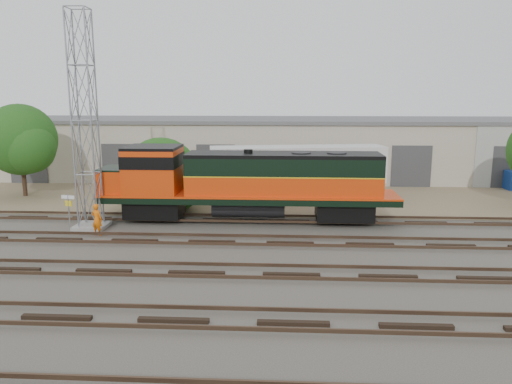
# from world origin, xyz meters

# --- Properties ---
(ground) EXTENTS (140.00, 140.00, 0.00)m
(ground) POSITION_xyz_m (0.00, 0.00, 0.00)
(ground) COLOR #47423A
(ground) RESTS_ON ground
(dirt_strip) EXTENTS (80.00, 16.00, 0.02)m
(dirt_strip) POSITION_xyz_m (0.00, 15.00, 0.01)
(dirt_strip) COLOR #726047
(dirt_strip) RESTS_ON ground
(tracks) EXTENTS (80.00, 20.40, 0.28)m
(tracks) POSITION_xyz_m (0.00, -3.00, 0.08)
(tracks) COLOR black
(tracks) RESTS_ON ground
(warehouse) EXTENTS (58.40, 10.40, 5.30)m
(warehouse) POSITION_xyz_m (0.04, 22.98, 2.65)
(warehouse) COLOR #BAAE9B
(warehouse) RESTS_ON ground
(locomotive) EXTENTS (17.53, 3.07, 4.21)m
(locomotive) POSITION_xyz_m (-2.75, 6.00, 2.41)
(locomotive) COLOR black
(locomotive) RESTS_ON tracks
(signal_tower) EXTENTS (1.76, 1.76, 11.95)m
(signal_tower) POSITION_xyz_m (-11.28, 4.12, 5.82)
(signal_tower) COLOR gray
(signal_tower) RESTS_ON ground
(sign_post) EXTENTS (0.80, 0.18, 1.98)m
(sign_post) POSITION_xyz_m (-12.39, 3.76, 1.38)
(sign_post) COLOR gray
(sign_post) RESTS_ON ground
(worker) EXTENTS (0.74, 0.61, 1.74)m
(worker) POSITION_xyz_m (-10.37, 2.62, 0.87)
(worker) COLOR orange
(worker) RESTS_ON ground
(semi_trailer) EXTENTS (12.69, 4.53, 3.83)m
(semi_trailer) POSITION_xyz_m (0.92, 12.72, 2.41)
(semi_trailer) COLOR silver
(semi_trailer) RESTS_ON ground
(tree_west) EXTENTS (5.47, 5.21, 6.82)m
(tree_west) POSITION_xyz_m (-19.36, 12.43, 4.07)
(tree_west) COLOR #382619
(tree_west) RESTS_ON ground
(tree_mid) EXTENTS (5.27, 5.02, 5.02)m
(tree_mid) POSITION_xyz_m (-8.16, 8.99, 2.08)
(tree_mid) COLOR #382619
(tree_mid) RESTS_ON ground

